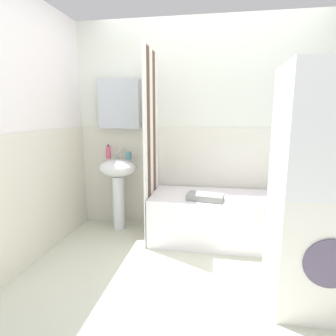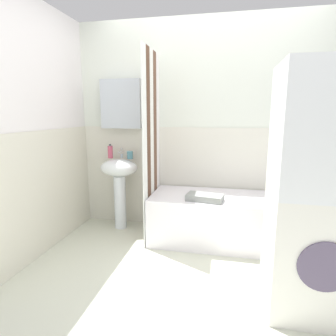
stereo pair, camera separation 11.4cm
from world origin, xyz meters
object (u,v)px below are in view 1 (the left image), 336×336
object	(u,v)px
sink	(118,178)
shampoo_bottle	(284,184)
conditioner_bottle	(295,183)
washer_dryer_stack	(320,191)
bathtub	(228,219)
soap_dispenser	(108,152)
towel_folded	(205,197)
toothbrush_cup	(129,155)

from	to	relation	value
sink	shampoo_bottle	size ratio (longest dim) A/B	4.21
conditioner_bottle	washer_dryer_stack	xyz separation A→B (m)	(-0.16, -1.20, 0.23)
conditioner_bottle	washer_dryer_stack	bearing A→B (deg)	-97.56
bathtub	washer_dryer_stack	size ratio (longest dim) A/B	0.97
sink	conditioner_bottle	bearing A→B (deg)	3.98
sink	bathtub	size ratio (longest dim) A/B	0.51
shampoo_bottle	washer_dryer_stack	xyz separation A→B (m)	(-0.04, -1.18, 0.24)
soap_dispenser	sink	bearing A→B (deg)	-27.13
bathtub	towel_folded	size ratio (longest dim) A/B	4.58
conditioner_bottle	washer_dryer_stack	size ratio (longest dim) A/B	0.13
toothbrush_cup	soap_dispenser	bearing A→B (deg)	179.62
soap_dispenser	toothbrush_cup	xyz separation A→B (m)	(0.25, -0.00, -0.03)
soap_dispenser	toothbrush_cup	distance (m)	0.25
soap_dispenser	washer_dryer_stack	bearing A→B (deg)	-30.05
conditioner_bottle	washer_dryer_stack	distance (m)	1.23
sink	shampoo_bottle	world-z (taller)	sink
soap_dispenser	shampoo_bottle	bearing A→B (deg)	1.40
toothbrush_cup	shampoo_bottle	distance (m)	1.77
soap_dispenser	washer_dryer_stack	xyz separation A→B (m)	(1.95, -1.13, -0.07)
toothbrush_cup	conditioner_bottle	xyz separation A→B (m)	(1.87, 0.07, -0.27)
sink	shampoo_bottle	xyz separation A→B (m)	(1.86, 0.11, -0.01)
conditioner_bottle	toothbrush_cup	bearing A→B (deg)	-177.75
conditioner_bottle	towel_folded	xyz separation A→B (m)	(-0.96, -0.47, -0.07)
towel_folded	toothbrush_cup	bearing A→B (deg)	156.60
toothbrush_cup	conditioner_bottle	bearing A→B (deg)	2.25
towel_folded	shampoo_bottle	bearing A→B (deg)	27.84
shampoo_bottle	washer_dryer_stack	size ratio (longest dim) A/B	0.12
soap_dispenser	conditioner_bottle	distance (m)	2.14
toothbrush_cup	towel_folded	size ratio (longest dim) A/B	0.25
sink	towel_folded	bearing A→B (deg)	-17.77
toothbrush_cup	sink	bearing A→B (deg)	-151.02
towel_folded	bathtub	bearing A→B (deg)	37.72
toothbrush_cup	towel_folded	bearing A→B (deg)	-23.40
toothbrush_cup	bathtub	world-z (taller)	toothbrush_cup
soap_dispenser	shampoo_bottle	xyz separation A→B (m)	(1.99, 0.05, -0.31)
toothbrush_cup	washer_dryer_stack	size ratio (longest dim) A/B	0.05
soap_dispenser	bathtub	distance (m)	1.56
sink	toothbrush_cup	world-z (taller)	toothbrush_cup
sink	soap_dispenser	distance (m)	0.33
soap_dispenser	bathtub	world-z (taller)	soap_dispenser
bathtub	shampoo_bottle	size ratio (longest dim) A/B	8.23
shampoo_bottle	towel_folded	xyz separation A→B (m)	(-0.84, -0.44, -0.06)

